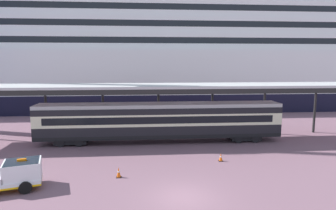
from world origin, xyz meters
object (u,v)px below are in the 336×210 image
(train_carriage, at_px, (160,120))
(traffic_cone_near, at_px, (221,157))
(cruise_ship, at_px, (234,55))
(service_truck, at_px, (7,176))
(traffic_cone_mid, at_px, (119,172))

(train_carriage, bearing_deg, traffic_cone_near, -53.35)
(cruise_ship, height_order, service_truck, cruise_ship)
(traffic_cone_near, bearing_deg, cruise_ship, 71.59)
(traffic_cone_near, bearing_deg, service_truck, -163.87)
(traffic_cone_mid, bearing_deg, cruise_ship, 62.80)
(cruise_ship, height_order, traffic_cone_mid, cruise_ship)
(cruise_ship, relative_size, traffic_cone_mid, 209.36)
(cruise_ship, bearing_deg, train_carriage, -119.01)
(cruise_ship, height_order, traffic_cone_near, cruise_ship)
(train_carriage, xyz_separation_m, service_truck, (-10.62, -10.95, -1.32))
(traffic_cone_near, height_order, traffic_cone_mid, traffic_cone_mid)
(traffic_cone_near, distance_m, traffic_cone_mid, 8.84)
(train_carriage, relative_size, traffic_cone_mid, 32.60)
(cruise_ship, distance_m, traffic_cone_mid, 46.87)
(cruise_ship, relative_size, service_truck, 28.97)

